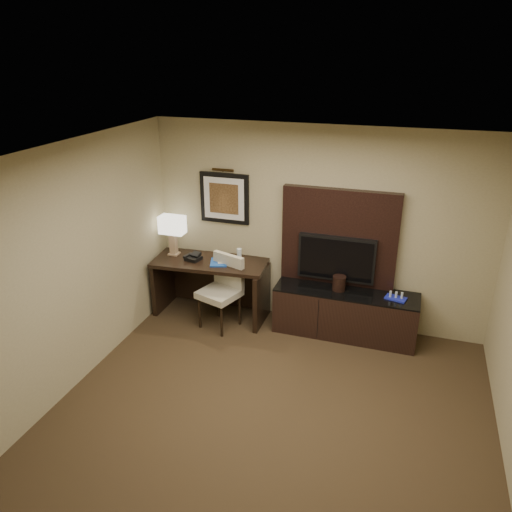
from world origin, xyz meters
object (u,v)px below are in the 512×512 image
at_px(desk, 211,288).
at_px(water_bottle, 239,255).
at_px(tv, 336,258).
at_px(table_lamp, 173,237).
at_px(minibar_tray, 396,296).
at_px(ice_bucket, 339,283).
at_px(desk_phone, 193,257).
at_px(desk_chair, 219,293).
at_px(credenza, 345,313).

xyz_separation_m(desk, water_bottle, (0.40, 0.09, 0.52)).
height_order(tv, table_lamp, table_lamp).
bearing_deg(water_bottle, table_lamp, -178.13).
bearing_deg(tv, minibar_tray, -11.40).
distance_m(water_bottle, ice_bucket, 1.40).
relative_size(table_lamp, minibar_tray, 2.09).
relative_size(desk_phone, ice_bucket, 1.00).
bearing_deg(ice_bucket, water_bottle, 178.98).
relative_size(desk, desk_phone, 8.08).
xyz_separation_m(desk_chair, desk_phone, (-0.46, 0.22, 0.38)).
bearing_deg(credenza, tv, 142.14).
distance_m(desk_chair, desk_phone, 0.64).
relative_size(credenza, table_lamp, 3.45).
relative_size(desk_chair, minibar_tray, 3.95).
relative_size(ice_bucket, minibar_tray, 0.75).
height_order(desk_chair, desk_phone, desk_chair).
bearing_deg(desk, desk_phone, -172.06).
bearing_deg(desk, water_bottle, 7.49).
height_order(table_lamp, minibar_tray, table_lamp).
distance_m(desk_phone, water_bottle, 0.64).
relative_size(tv, desk_chair, 0.99).
relative_size(credenza, ice_bucket, 9.61).
bearing_deg(tv, desk_phone, -172.89).
height_order(desk_chair, water_bottle, water_bottle).
bearing_deg(credenza, table_lamp, -179.91).
xyz_separation_m(desk, table_lamp, (-0.57, 0.05, 0.69)).
bearing_deg(credenza, desk, -178.28).
height_order(tv, water_bottle, tv).
distance_m(table_lamp, ice_bucket, 2.39).
distance_m(table_lamp, minibar_tray, 3.11).
bearing_deg(credenza, ice_bucket, 173.68).
bearing_deg(desk_phone, ice_bucket, 16.45).
distance_m(tv, ice_bucket, 0.32).
height_order(desk_chair, table_lamp, table_lamp).
height_order(desk, water_bottle, water_bottle).
distance_m(desk, desk_phone, 0.52).
xyz_separation_m(desk, credenza, (1.89, 0.05, -0.10)).
height_order(desk_phone, ice_bucket, desk_phone).
xyz_separation_m(credenza, desk_chair, (-1.65, -0.32, 0.19)).
bearing_deg(credenza, desk_chair, -168.89).
bearing_deg(water_bottle, desk_phone, -167.60).
distance_m(desk_phone, ice_bucket, 2.02).
bearing_deg(desk, credenza, -3.23).
bearing_deg(ice_bucket, credenza, -6.53).
distance_m(tv, minibar_tray, 0.88).
relative_size(table_lamp, desk_phone, 2.77).
bearing_deg(desk_phone, minibar_tray, 14.90).
xyz_separation_m(water_bottle, ice_bucket, (1.38, -0.02, -0.20)).
bearing_deg(credenza, minibar_tray, -1.75).
bearing_deg(desk, tv, 1.60).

